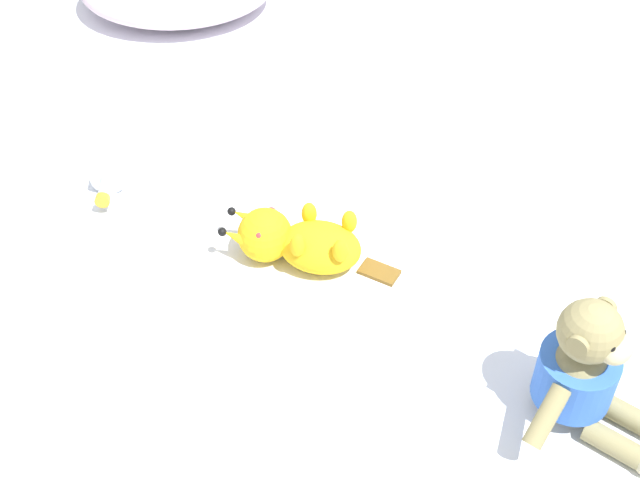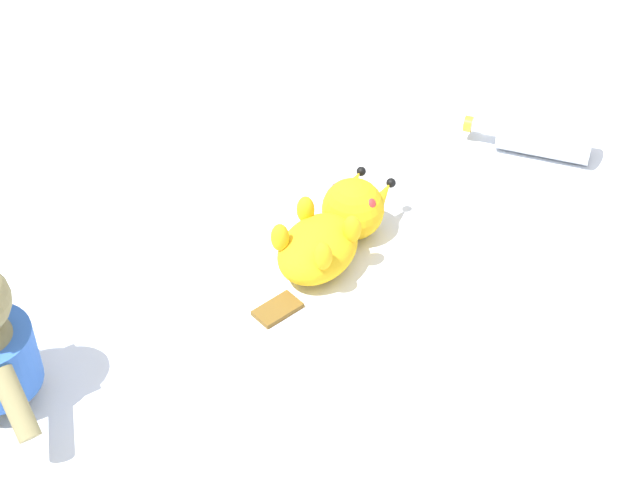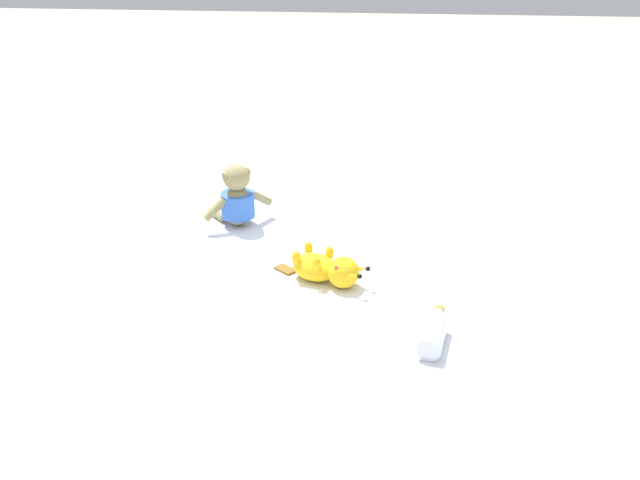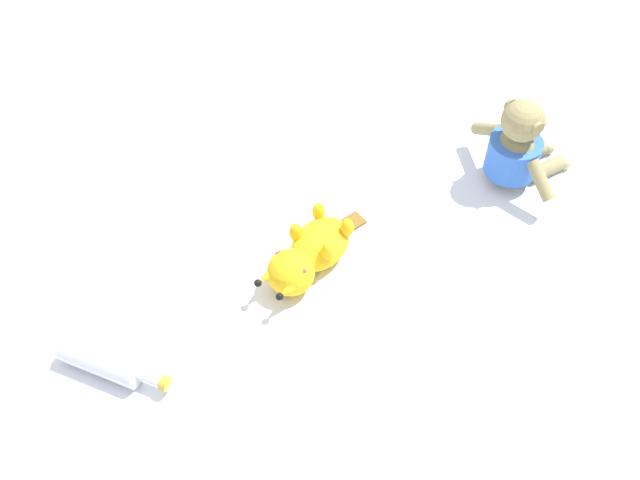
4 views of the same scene
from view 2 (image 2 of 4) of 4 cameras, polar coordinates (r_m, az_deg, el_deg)
The scene contains 4 objects.
ground_plane at distance 1.91m, azimuth 7.37°, elevation -10.16°, with size 16.00×16.00×0.00m, color #B7A893.
bed at distance 1.76m, azimuth 7.96°, elevation -5.88°, with size 1.58×2.02×0.43m.
plush_yellow_creature at distance 1.55m, azimuth 0.75°, elevation 0.55°, with size 0.32×0.20×0.10m.
glass_bottle at distance 1.81m, azimuth 12.49°, elevation 5.70°, with size 0.10×0.23×0.07m.
Camera 2 is at (1.20, -0.07, 1.49)m, focal length 56.24 mm.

